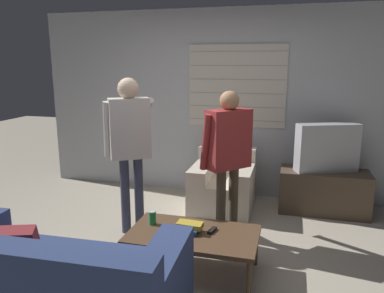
{
  "coord_description": "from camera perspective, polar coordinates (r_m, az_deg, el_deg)",
  "views": [
    {
      "loc": [
        0.98,
        -3.08,
        1.84
      ],
      "look_at": [
        0.01,
        0.52,
        1.0
      ],
      "focal_mm": 35.0,
      "sensor_mm": 36.0,
      "label": 1
    }
  ],
  "objects": [
    {
      "name": "soda_can",
      "position": [
        3.51,
        -6.05,
        -10.76
      ],
      "size": [
        0.07,
        0.07,
        0.13
      ],
      "color": "#238E47",
      "rests_on": "coffee_table"
    },
    {
      "name": "ground_plane",
      "position": [
        3.72,
        -2.38,
        -16.96
      ],
      "size": [
        16.0,
        16.0,
        0.0
      ],
      "primitive_type": "plane",
      "color": "#B2A893"
    },
    {
      "name": "wall_back",
      "position": [
        5.23,
        4.24,
        6.56
      ],
      "size": [
        5.2,
        0.08,
        2.55
      ],
      "color": "#ADB2B7",
      "rests_on": "ground_plane"
    },
    {
      "name": "armchair_beige",
      "position": [
        4.86,
        4.82,
        -5.8
      ],
      "size": [
        0.76,
        0.85,
        0.74
      ],
      "rotation": [
        0.0,
        0.0,
        3.14
      ],
      "color": "beige",
      "rests_on": "ground_plane"
    },
    {
      "name": "coffee_table",
      "position": [
        3.37,
        0.17,
        -13.52
      ],
      "size": [
        1.13,
        0.64,
        0.38
      ],
      "color": "brown",
      "rests_on": "ground_plane"
    },
    {
      "name": "person_left_standing",
      "position": [
        4.02,
        -9.45,
        1.51
      ],
      "size": [
        0.53,
        0.81,
        1.69
      ],
      "rotation": [
        0.0,
        0.0,
        0.56
      ],
      "color": "#33384C",
      "rests_on": "ground_plane"
    },
    {
      "name": "couch_blue",
      "position": [
        2.9,
        -21.2,
        -19.96
      ],
      "size": [
        1.84,
        1.01,
        0.83
      ],
      "rotation": [
        0.0,
        0.0,
        0.04
      ],
      "color": "navy",
      "rests_on": "ground_plane"
    },
    {
      "name": "person_right_standing",
      "position": [
        3.79,
        5.47,
        -0.26
      ],
      "size": [
        0.51,
        0.77,
        1.57
      ],
      "rotation": [
        0.0,
        0.0,
        0.83
      ],
      "color": "#4C4233",
      "rests_on": "ground_plane"
    },
    {
      "name": "tv",
      "position": [
        4.83,
        19.88,
        -0.18
      ],
      "size": [
        0.77,
        0.47,
        0.59
      ],
      "rotation": [
        0.0,
        0.0,
        3.52
      ],
      "color": "#B2B2B7",
      "rests_on": "tv_stand"
    },
    {
      "name": "tv_stand",
      "position": [
        4.98,
        19.41,
        -6.48
      ],
      "size": [
        1.07,
        0.48,
        0.53
      ],
      "color": "#4C3D2D",
      "rests_on": "ground_plane"
    },
    {
      "name": "spare_remote",
      "position": [
        3.38,
        3.08,
        -12.64
      ],
      "size": [
        0.07,
        0.14,
        0.02
      ],
      "rotation": [
        0.0,
        0.0,
        -0.23
      ],
      "color": "black",
      "rests_on": "coffee_table"
    },
    {
      "name": "book_stack",
      "position": [
        3.36,
        -0.56,
        -12.25
      ],
      "size": [
        0.24,
        0.21,
        0.09
      ],
      "color": "#284C89",
      "rests_on": "coffee_table"
    }
  ]
}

